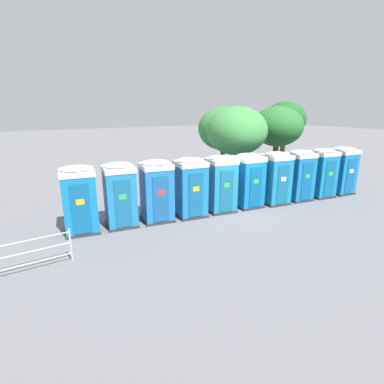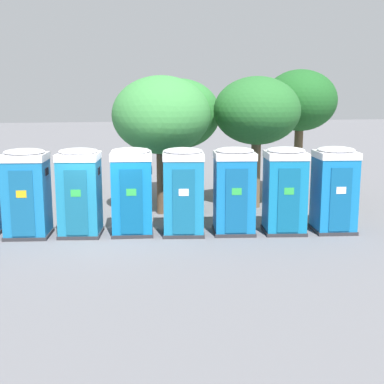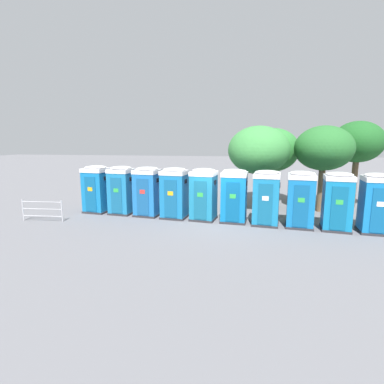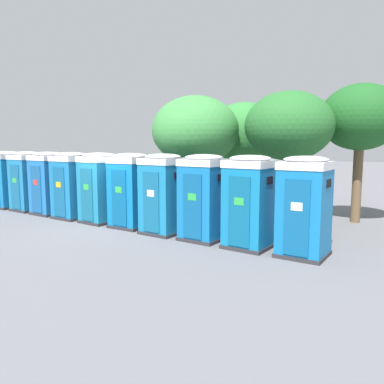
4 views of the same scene
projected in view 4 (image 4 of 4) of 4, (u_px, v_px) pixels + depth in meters
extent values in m
plane|color=slate|center=(113.00, 225.00, 13.17)|extent=(120.00, 120.00, 0.00)
cube|color=#2D2D33|center=(9.00, 206.00, 16.97)|extent=(1.37, 1.35, 0.10)
cube|color=#1372B5|center=(8.00, 182.00, 16.84)|extent=(1.31, 1.29, 2.10)
cube|color=black|center=(14.00, 166.00, 16.41)|extent=(0.07, 0.36, 0.20)
cube|color=white|center=(6.00, 156.00, 16.69)|extent=(1.35, 1.32, 0.20)
ellipsoid|color=white|center=(6.00, 153.00, 16.68)|extent=(1.28, 1.26, 0.18)
cube|color=#2D2D33|center=(29.00, 209.00, 16.18)|extent=(1.30, 1.32, 0.10)
cube|color=#1C77AF|center=(28.00, 184.00, 16.04)|extent=(1.24, 1.26, 2.10)
cube|color=#155D88|center=(15.00, 187.00, 15.57)|extent=(0.61, 0.10, 1.85)
cube|color=green|center=(14.00, 180.00, 15.52)|extent=(0.28, 0.04, 0.20)
cube|color=black|center=(35.00, 167.00, 15.63)|extent=(0.07, 0.36, 0.20)
cube|color=white|center=(26.00, 157.00, 15.90)|extent=(1.28, 1.30, 0.20)
ellipsoid|color=white|center=(26.00, 153.00, 15.88)|extent=(1.22, 1.24, 0.18)
cube|color=#2D2D33|center=(50.00, 213.00, 15.34)|extent=(1.37, 1.35, 0.10)
cube|color=#1E6DB8|center=(49.00, 186.00, 15.20)|extent=(1.30, 1.28, 2.10)
cube|color=#175590|center=(36.00, 189.00, 14.73)|extent=(0.64, 0.11, 1.85)
cube|color=red|center=(35.00, 182.00, 14.69)|extent=(0.28, 0.04, 0.20)
cube|color=black|center=(57.00, 168.00, 14.77)|extent=(0.07, 0.36, 0.20)
cube|color=white|center=(48.00, 158.00, 15.06)|extent=(1.34, 1.32, 0.20)
ellipsoid|color=white|center=(48.00, 154.00, 15.04)|extent=(1.28, 1.26, 0.18)
cube|color=#2D2D33|center=(73.00, 217.00, 14.47)|extent=(1.37, 1.34, 0.10)
cube|color=#1872B0|center=(72.00, 188.00, 14.34)|extent=(1.30, 1.27, 2.10)
cube|color=#135989|center=(59.00, 192.00, 13.87)|extent=(0.64, 0.11, 1.85)
cube|color=yellow|center=(58.00, 185.00, 13.82)|extent=(0.28, 0.04, 0.20)
cube|color=black|center=(82.00, 170.00, 13.91)|extent=(0.07, 0.36, 0.20)
cube|color=white|center=(71.00, 158.00, 14.20)|extent=(1.34, 1.31, 0.20)
ellipsoid|color=white|center=(71.00, 154.00, 14.18)|extent=(1.28, 1.25, 0.18)
cube|color=#2D2D33|center=(101.00, 221.00, 13.68)|extent=(1.35, 1.37, 0.10)
cube|color=teal|center=(100.00, 191.00, 13.55)|extent=(1.29, 1.30, 2.10)
cube|color=#156083|center=(87.00, 195.00, 13.09)|extent=(0.62, 0.13, 1.85)
cube|color=green|center=(86.00, 187.00, 13.04)|extent=(0.28, 0.05, 0.20)
cube|color=black|center=(110.00, 171.00, 13.12)|extent=(0.08, 0.36, 0.20)
cube|color=white|center=(99.00, 159.00, 13.40)|extent=(1.33, 1.34, 0.20)
ellipsoid|color=white|center=(99.00, 155.00, 13.38)|extent=(1.26, 1.27, 0.18)
cube|color=#2D2D33|center=(132.00, 225.00, 12.89)|extent=(1.30, 1.30, 0.10)
cube|color=#0E6FB5|center=(131.00, 194.00, 12.75)|extent=(1.24, 1.24, 2.10)
cube|color=#0B578D|center=(119.00, 198.00, 12.27)|extent=(0.63, 0.09, 1.85)
cube|color=green|center=(118.00, 190.00, 12.22)|extent=(0.28, 0.03, 0.20)
cube|color=black|center=(144.00, 173.00, 12.35)|extent=(0.06, 0.36, 0.20)
cube|color=white|center=(130.00, 160.00, 12.61)|extent=(1.27, 1.27, 0.20)
ellipsoid|color=white|center=(130.00, 156.00, 12.59)|extent=(1.21, 1.21, 0.18)
cube|color=#2D2D33|center=(164.00, 232.00, 11.97)|extent=(1.35, 1.35, 0.10)
cube|color=#187AB0|center=(163.00, 198.00, 11.84)|extent=(1.28, 1.29, 2.10)
cube|color=#125F89|center=(151.00, 202.00, 11.37)|extent=(0.62, 0.12, 1.85)
cube|color=white|center=(151.00, 193.00, 11.32)|extent=(0.28, 0.05, 0.20)
cube|color=black|center=(178.00, 175.00, 11.41)|extent=(0.07, 0.36, 0.20)
cube|color=white|center=(163.00, 161.00, 11.70)|extent=(1.32, 1.33, 0.20)
ellipsoid|color=white|center=(163.00, 156.00, 11.68)|extent=(1.26, 1.26, 0.18)
cube|color=#2D2D33|center=(204.00, 238.00, 11.17)|extent=(1.34, 1.35, 0.10)
cube|color=#136EB5|center=(204.00, 201.00, 11.04)|extent=(1.28, 1.28, 2.10)
cube|color=#0F568D|center=(192.00, 207.00, 10.57)|extent=(0.62, 0.11, 1.85)
cube|color=green|center=(192.00, 197.00, 10.52)|extent=(0.28, 0.05, 0.20)
cube|color=black|center=(221.00, 178.00, 10.62)|extent=(0.07, 0.36, 0.20)
cube|color=white|center=(204.00, 162.00, 10.89)|extent=(1.31, 1.32, 0.20)
ellipsoid|color=white|center=(204.00, 157.00, 10.87)|extent=(1.25, 1.26, 0.18)
cube|color=#2D2D33|center=(249.00, 245.00, 10.32)|extent=(1.34, 1.35, 0.10)
cube|color=#1176B0|center=(249.00, 206.00, 10.18)|extent=(1.28, 1.29, 2.10)
cube|color=#0D5C89|center=(239.00, 212.00, 9.72)|extent=(0.62, 0.12, 1.85)
cube|color=green|center=(239.00, 201.00, 9.67)|extent=(0.28, 0.05, 0.20)
cube|color=black|center=(270.00, 180.00, 9.76)|extent=(0.08, 0.36, 0.20)
cube|color=white|center=(250.00, 164.00, 10.04)|extent=(1.32, 1.33, 0.20)
ellipsoid|color=white|center=(250.00, 158.00, 10.02)|extent=(1.25, 1.26, 0.18)
cube|color=#2D2D33|center=(303.00, 254.00, 9.52)|extent=(1.30, 1.32, 0.10)
cube|color=#1371B8|center=(304.00, 211.00, 9.38)|extent=(1.24, 1.26, 2.10)
cube|color=#0F5890|center=(296.00, 218.00, 8.91)|extent=(0.61, 0.10, 1.85)
cube|color=white|center=(297.00, 207.00, 8.86)|extent=(0.28, 0.04, 0.20)
cube|color=black|center=(329.00, 183.00, 8.97)|extent=(0.06, 0.36, 0.20)
cube|color=white|center=(306.00, 165.00, 9.24)|extent=(1.28, 1.30, 0.20)
ellipsoid|color=white|center=(306.00, 159.00, 9.22)|extent=(1.21, 1.23, 0.18)
cylinder|color=brown|center=(243.00, 181.00, 16.25)|extent=(0.28, 0.28, 2.54)
ellipsoid|color=#337F38|center=(244.00, 134.00, 16.00)|extent=(3.16, 3.16, 2.67)
cylinder|color=brown|center=(195.00, 184.00, 14.41)|extent=(0.36, 0.36, 2.64)
ellipsoid|color=#3D8C42|center=(195.00, 131.00, 14.15)|extent=(3.29, 3.29, 2.60)
cylinder|color=brown|center=(357.00, 179.00, 13.49)|extent=(0.33, 0.33, 3.14)
ellipsoid|color=#1E5B23|center=(361.00, 117.00, 13.22)|extent=(2.81, 2.81, 2.34)
cylinder|color=brown|center=(287.00, 185.00, 13.18)|extent=(0.34, 0.34, 2.80)
ellipsoid|color=#286B2D|center=(289.00, 126.00, 12.93)|extent=(3.05, 3.05, 2.38)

